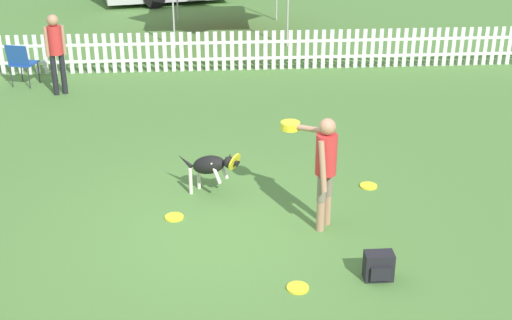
# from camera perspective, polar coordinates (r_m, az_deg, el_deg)

# --- Properties ---
(ground_plane) EXTENTS (240.00, 240.00, 0.00)m
(ground_plane) POSITION_cam_1_polar(r_m,az_deg,el_deg) (9.63, -2.95, -5.85)
(ground_plane) COLOR #4C7A38
(handler_person) EXTENTS (0.74, 1.01, 1.58)m
(handler_person) POSITION_cam_1_polar(r_m,az_deg,el_deg) (9.39, 5.33, 0.09)
(handler_person) COLOR tan
(handler_person) RESTS_ON ground_plane
(leaping_dog) EXTENTS (0.97, 0.75, 0.77)m
(leaping_dog) POSITION_cam_1_polar(r_m,az_deg,el_deg) (10.39, -3.62, -0.43)
(leaping_dog) COLOR black
(leaping_dog) RESTS_ON ground_plane
(frisbee_near_handler) EXTENTS (0.27, 0.27, 0.02)m
(frisbee_near_handler) POSITION_cam_1_polar(r_m,az_deg,el_deg) (10.98, 8.99, -2.06)
(frisbee_near_handler) COLOR yellow
(frisbee_near_handler) RESTS_ON ground_plane
(frisbee_near_dog) EXTENTS (0.27, 0.27, 0.02)m
(frisbee_near_dog) POSITION_cam_1_polar(r_m,az_deg,el_deg) (10.04, -6.57, -4.56)
(frisbee_near_dog) COLOR yellow
(frisbee_near_dog) RESTS_ON ground_plane
(frisbee_midfield) EXTENTS (0.27, 0.27, 0.02)m
(frisbee_midfield) POSITION_cam_1_polar(r_m,az_deg,el_deg) (8.52, 3.36, -10.17)
(frisbee_midfield) COLOR yellow
(frisbee_midfield) RESTS_ON ground_plane
(backpack_on_grass) EXTENTS (0.35, 0.25, 0.35)m
(backpack_on_grass) POSITION_cam_1_polar(r_m,az_deg,el_deg) (8.72, 9.79, -8.38)
(backpack_on_grass) COLOR black
(backpack_on_grass) RESTS_ON ground_plane
(picket_fence) EXTENTS (24.28, 0.04, 0.90)m
(picket_fence) POSITION_cam_1_polar(r_m,az_deg,el_deg) (16.30, -3.61, 8.68)
(picket_fence) COLOR white
(picket_fence) RESTS_ON ground_plane
(folding_chair_blue_left) EXTENTS (0.60, 0.62, 0.93)m
(folding_chair_blue_left) POSITION_cam_1_polar(r_m,az_deg,el_deg) (15.94, -18.30, 7.54)
(folding_chair_blue_left) COLOR #333338
(folding_chair_blue_left) RESTS_ON ground_plane
(spectator_standing) EXTENTS (0.39, 0.27, 1.66)m
(spectator_standing) POSITION_cam_1_polar(r_m,az_deg,el_deg) (15.09, -15.74, 8.73)
(spectator_standing) COLOR black
(spectator_standing) RESTS_ON ground_plane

